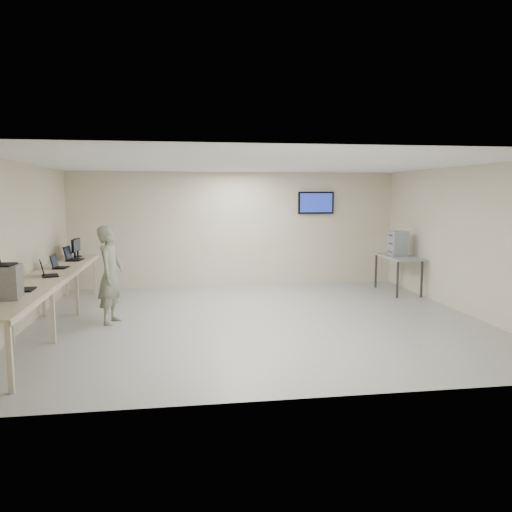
{
  "coord_description": "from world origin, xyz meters",
  "views": [
    {
      "loc": [
        -1.34,
        -8.7,
        2.28
      ],
      "look_at": [
        0.0,
        0.2,
        1.15
      ],
      "focal_mm": 35.0,
      "sensor_mm": 36.0,
      "label": 1
    }
  ],
  "objects": [
    {
      "name": "room",
      "position": [
        0.03,
        0.06,
        1.41
      ],
      "size": [
        8.01,
        7.01,
        2.81
      ],
      "color": "#97998C",
      "rests_on": "ground"
    },
    {
      "name": "workbench",
      "position": [
        -3.59,
        0.0,
        0.83
      ],
      "size": [
        0.76,
        6.0,
        0.9
      ],
      "color": "tan",
      "rests_on": "ground"
    },
    {
      "name": "equipment_box",
      "position": [
        -3.65,
        -1.81,
        1.12
      ],
      "size": [
        0.41,
        0.46,
        0.44
      ],
      "primitive_type": "cube",
      "rotation": [
        0.0,
        0.0,
        0.09
      ],
      "color": "slate",
      "rests_on": "workbench"
    },
    {
      "name": "laptop_0",
      "position": [
        -3.63,
        -1.25,
        0.97
      ],
      "size": [
        0.3,
        0.36,
        0.28
      ],
      "rotation": [
        0.0,
        0.0,
        0.03
      ],
      "color": "black",
      "rests_on": "workbench"
    },
    {
      "name": "laptop_1",
      "position": [
        -3.58,
        -0.01,
        0.97
      ],
      "size": [
        0.38,
        0.41,
        0.27
      ],
      "rotation": [
        0.0,
        0.0,
        0.29
      ],
      "color": "black",
      "rests_on": "workbench"
    },
    {
      "name": "laptop_2",
      "position": [
        -3.61,
        0.9,
        0.97
      ],
      "size": [
        0.29,
        0.34,
        0.25
      ],
      "rotation": [
        0.0,
        0.0,
        -0.1
      ],
      "color": "black",
      "rests_on": "workbench"
    },
    {
      "name": "laptop_3",
      "position": [
        -3.59,
        2.0,
        0.98
      ],
      "size": [
        0.36,
        0.42,
        0.3
      ],
      "rotation": [
        0.0,
        0.0,
        -0.15
      ],
      "color": "black",
      "rests_on": "workbench"
    },
    {
      "name": "monitor_near",
      "position": [
        -3.6,
        2.34,
        1.15
      ],
      "size": [
        0.19,
        0.42,
        0.42
      ],
      "color": "black",
      "rests_on": "workbench"
    },
    {
      "name": "monitor_far",
      "position": [
        -3.6,
        2.65,
        1.14
      ],
      "size": [
        0.18,
        0.41,
        0.4
      ],
      "color": "black",
      "rests_on": "workbench"
    },
    {
      "name": "soldier",
      "position": [
        -2.58,
        0.22,
        0.86
      ],
      "size": [
        0.54,
        0.7,
        1.73
      ],
      "primitive_type": "imported",
      "rotation": [
        0.0,
        0.0,
        1.36
      ],
      "color": "#737D5D",
      "rests_on": "ground"
    },
    {
      "name": "side_table",
      "position": [
        3.6,
        2.07,
        0.78
      ],
      "size": [
        0.66,
        1.42,
        0.85
      ],
      "color": "gray",
      "rests_on": "ground"
    },
    {
      "name": "storage_bins",
      "position": [
        3.58,
        2.07,
        1.14
      ],
      "size": [
        0.36,
        0.4,
        0.57
      ],
      "color": "#929CA6",
      "rests_on": "side_table"
    }
  ]
}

